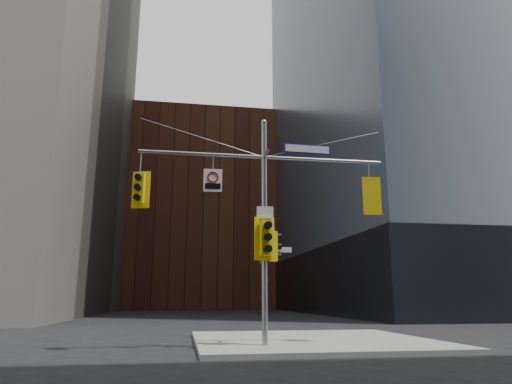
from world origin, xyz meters
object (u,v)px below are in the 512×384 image
object	(u,v)px
traffic_light_west_arm	(139,189)
traffic_light_pole_side	(275,246)
signal_assembly	(264,205)
traffic_light_pole_front	(266,238)
regulatory_sign_arm	(213,179)
street_sign_blade	(307,149)
traffic_light_east_arm	(370,197)

from	to	relation	value
traffic_light_west_arm	traffic_light_pole_side	bearing A→B (deg)	12.87
signal_assembly	traffic_light_pole_front	size ratio (longest dim) A/B	5.96
traffic_light_pole_front	regulatory_sign_arm	xyz separation A→B (m)	(-1.65, 0.25, 1.85)
traffic_light_west_arm	regulatory_sign_arm	distance (m)	2.27
street_sign_blade	regulatory_sign_arm	xyz separation A→B (m)	(-3.11, -0.02, -1.18)
traffic_light_west_arm	traffic_light_pole_side	distance (m)	4.55
street_sign_blade	traffic_light_pole_front	bearing A→B (deg)	-171.79
traffic_light_pole_side	regulatory_sign_arm	distance (m)	2.86
traffic_light_west_arm	traffic_light_east_arm	bearing A→B (deg)	12.83
traffic_light_pole_side	signal_assembly	bearing A→B (deg)	88.07
traffic_light_west_arm	traffic_light_pole_front	world-z (taller)	traffic_light_west_arm
traffic_light_west_arm	traffic_light_pole_front	xyz separation A→B (m)	(3.90, -0.28, -1.47)
traffic_light_east_arm	regulatory_sign_arm	distance (m)	5.25
signal_assembly	street_sign_blade	size ratio (longest dim) A/B	4.99
traffic_light_pole_front	street_sign_blade	distance (m)	3.37
traffic_light_east_arm	street_sign_blade	world-z (taller)	street_sign_blade
traffic_light_west_arm	traffic_light_pole_side	xyz separation A→B (m)	(4.22, -0.00, -1.70)
traffic_light_pole_side	traffic_light_east_arm	bearing A→B (deg)	-93.79
signal_assembly	traffic_light_west_arm	bearing A→B (deg)	179.82
signal_assembly	regulatory_sign_arm	xyz separation A→B (m)	(-1.65, -0.02, 0.76)
traffic_light_east_arm	traffic_light_pole_front	world-z (taller)	traffic_light_east_arm
traffic_light_west_arm	traffic_light_east_arm	xyz separation A→B (m)	(7.48, -0.01, 0.00)
street_sign_blade	regulatory_sign_arm	distance (m)	3.33
signal_assembly	traffic_light_west_arm	distance (m)	3.92
traffic_light_west_arm	street_sign_blade	world-z (taller)	street_sign_blade
signal_assembly	street_sign_blade	bearing A→B (deg)	0.11
signal_assembly	traffic_light_east_arm	size ratio (longest dim) A/B	6.34
street_sign_blade	regulatory_sign_arm	bearing A→B (deg)	178.16
traffic_light_east_arm	regulatory_sign_arm	bearing A→B (deg)	6.94
street_sign_blade	regulatory_sign_arm	world-z (taller)	street_sign_blade
traffic_light_west_arm	traffic_light_east_arm	world-z (taller)	traffic_light_east_arm
traffic_light_west_arm	traffic_light_pole_front	size ratio (longest dim) A/B	0.87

